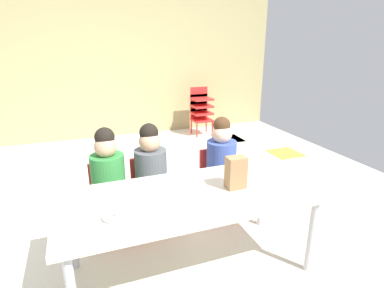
{
  "coord_description": "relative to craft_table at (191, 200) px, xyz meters",
  "views": [
    {
      "loc": [
        -0.48,
        -2.54,
        1.53
      ],
      "look_at": [
        0.25,
        -0.6,
        0.84
      ],
      "focal_mm": 28.97,
      "sensor_mm": 36.0,
      "label": 1
    }
  ],
  "objects": [
    {
      "name": "ground_plane",
      "position": [
        -0.14,
        0.85,
        -0.55
      ],
      "size": [
        5.87,
        5.41,
        0.02
      ],
      "color": "silver"
    },
    {
      "name": "back_wall",
      "position": [
        -0.15,
        3.55,
        0.68
      ],
      "size": [
        5.87,
        0.1,
        2.43
      ],
      "primitive_type": "cube",
      "color": "tan",
      "rests_on": "ground_plane"
    },
    {
      "name": "craft_table",
      "position": [
        0.0,
        0.0,
        0.0
      ],
      "size": [
        1.68,
        0.73,
        0.59
      ],
      "color": "beige",
      "rests_on": "ground_plane"
    },
    {
      "name": "seated_child_near_camera",
      "position": [
        -0.46,
        0.59,
        0.02
      ],
      "size": [
        0.32,
        0.32,
        0.92
      ],
      "color": "red",
      "rests_on": "ground_plane"
    },
    {
      "name": "seated_child_middle_seat",
      "position": [
        -0.13,
        0.59,
        0.02
      ],
      "size": [
        0.33,
        0.33,
        0.92
      ],
      "color": "red",
      "rests_on": "ground_plane"
    },
    {
      "name": "seated_child_far_right",
      "position": [
        0.5,
        0.59,
        0.02
      ],
      "size": [
        0.33,
        0.33,
        0.92
      ],
      "color": "red",
      "rests_on": "ground_plane"
    },
    {
      "name": "kid_chair_red_stack",
      "position": [
        1.34,
        3.08,
        -0.08
      ],
      "size": [
        0.32,
        0.3,
        0.8
      ],
      "color": "red",
      "rests_on": "ground_plane"
    },
    {
      "name": "paper_bag_brown",
      "position": [
        0.31,
        -0.02,
        0.16
      ],
      "size": [
        0.13,
        0.09,
        0.22
      ],
      "primitive_type": "cube",
      "color": "#9E754C",
      "rests_on": "craft_table"
    },
    {
      "name": "paper_plate_near_edge",
      "position": [
        -0.51,
        -0.14,
        0.05
      ],
      "size": [
        0.18,
        0.18,
        0.01
      ],
      "primitive_type": "cylinder",
      "color": "white",
      "rests_on": "craft_table"
    },
    {
      "name": "donut_powdered_on_plate",
      "position": [
        -0.51,
        -0.14,
        0.08
      ],
      "size": [
        0.12,
        0.12,
        0.03
      ],
      "primitive_type": "torus",
      "color": "white",
      "rests_on": "craft_table"
    }
  ]
}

